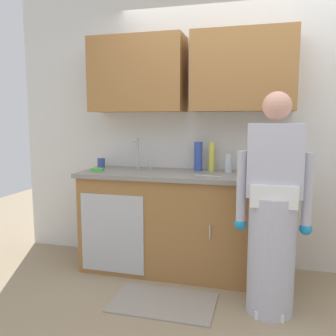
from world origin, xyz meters
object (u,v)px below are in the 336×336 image
at_px(bottle_water_short, 212,157).
at_px(bottle_cleaner_spray, 198,156).
at_px(bottle_soap, 262,162).
at_px(bottle_dish_liquid, 228,163).
at_px(knife_on_counter, 208,176).
at_px(sink, 137,172).
at_px(person_at_sink, 272,222).
at_px(cup_by_sink, 101,163).
at_px(sponge, 97,170).

bearing_deg(bottle_water_short, bottle_cleaner_spray, -175.52).
xyz_separation_m(bottle_soap, bottle_cleaner_spray, (-0.59, -0.05, 0.04)).
bearing_deg(bottle_dish_liquid, bottle_soap, 16.14).
height_order(bottle_soap, knife_on_counter, bottle_soap).
height_order(sink, knife_on_counter, sink).
bearing_deg(bottle_soap, bottle_water_short, -175.17).
xyz_separation_m(bottle_dish_liquid, bottle_cleaner_spray, (-0.29, 0.04, 0.05)).
height_order(sink, bottle_water_short, sink).
relative_size(person_at_sink, knife_on_counter, 6.75).
bearing_deg(bottle_soap, cup_by_sink, -176.75).
distance_m(bottle_dish_liquid, bottle_soap, 0.32).
bearing_deg(person_at_sink, bottle_water_short, 126.27).
bearing_deg(person_at_sink, cup_by_sink, 157.21).
bearing_deg(cup_by_sink, sink, -17.73).
xyz_separation_m(bottle_cleaner_spray, bottle_water_short, (0.13, 0.01, -0.00)).
bearing_deg(sponge, bottle_dish_liquid, 11.97).
distance_m(sink, bottle_soap, 1.18).
distance_m(bottle_cleaner_spray, sponge, 0.97).
distance_m(knife_on_counter, sponge, 1.06).
bearing_deg(person_at_sink, bottle_dish_liquid, 119.13).
relative_size(person_at_sink, bottle_soap, 8.48).
bearing_deg(sink, bottle_dish_liquid, 9.43).
xyz_separation_m(knife_on_counter, sponge, (-1.06, 0.02, 0.01)).
bearing_deg(sponge, knife_on_counter, -1.07).
xyz_separation_m(bottle_water_short, cup_by_sink, (-1.12, -0.05, -0.09)).
xyz_separation_m(bottle_dish_liquid, sponge, (-1.21, -0.26, -0.07)).
relative_size(bottle_dish_liquid, bottle_soap, 0.90).
distance_m(bottle_soap, cup_by_sink, 1.59).
distance_m(sink, person_at_sink, 1.39).
bearing_deg(sink, person_at_sink, -24.48).
relative_size(bottle_dish_liquid, bottle_cleaner_spray, 0.63).
bearing_deg(bottle_water_short, sink, -164.58).
bearing_deg(bottle_water_short, cup_by_sink, -177.41).
bearing_deg(bottle_dish_liquid, cup_by_sink, -179.91).
relative_size(bottle_dish_liquid, knife_on_counter, 0.72).
relative_size(bottle_soap, bottle_cleaner_spray, 0.70).
height_order(person_at_sink, bottle_soap, person_at_sink).
height_order(bottle_dish_liquid, sponge, bottle_dish_liquid).
bearing_deg(sponge, bottle_cleaner_spray, 17.80).
xyz_separation_m(person_at_sink, bottle_dish_liquid, (-0.39, 0.71, 0.33)).
bearing_deg(knife_on_counter, person_at_sink, 152.18).
distance_m(bottle_soap, bottle_water_short, 0.47).
bearing_deg(bottle_dish_liquid, sink, -170.57).
relative_size(sink, cup_by_sink, 5.32).
xyz_separation_m(sink, knife_on_counter, (0.71, -0.13, 0.02)).
bearing_deg(bottle_cleaner_spray, sink, -162.22).
height_order(bottle_dish_liquid, bottle_water_short, bottle_water_short).
xyz_separation_m(bottle_soap, bottle_water_short, (-0.47, -0.04, 0.04)).
relative_size(bottle_cleaner_spray, knife_on_counter, 1.14).
xyz_separation_m(person_at_sink, bottle_soap, (-0.09, 0.80, 0.34)).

